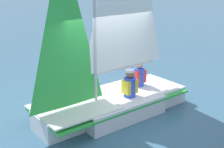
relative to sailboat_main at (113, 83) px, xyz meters
The scene contains 4 objects.
ground_plane 0.81m from the sailboat_main, 168.33° to the right, with size 260.00×260.00×0.00m, color #38607A.
sailboat_main is the anchor object (origin of this frame).
sailor_helm 0.47m from the sailboat_main, 26.76° to the right, with size 0.39×0.35×1.16m.
sailor_crew 1.08m from the sailboat_main, 21.28° to the left, with size 0.39×0.35×1.16m.
Camera 1 is at (-3.24, -6.57, 3.52)m, focal length 50.00 mm.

